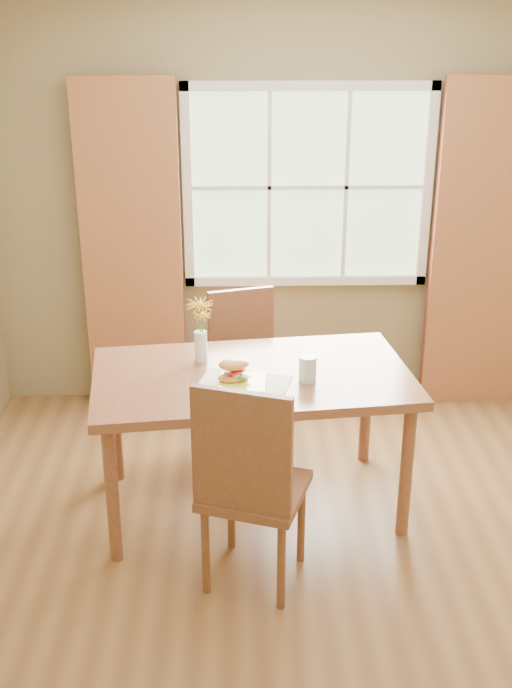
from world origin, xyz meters
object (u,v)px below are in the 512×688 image
object	(u,v)px
chair_near	(249,481)
water_glass	(308,369)
croissant_sandwich	(234,370)
chair_far	(246,364)
dining_table	(252,387)
flower_vase	(200,325)

from	to	relation	value
chair_near	water_glass	size ratio (longest dim) A/B	8.00
chair_near	water_glass	world-z (taller)	chair_near
chair_near	croissant_sandwich	world-z (taller)	chair_near
chair_far	water_glass	distance (m)	0.92
dining_table	chair_near	xyz separation A→B (m)	(-0.03, -0.71, -0.13)
chair_far	croissant_sandwich	size ratio (longest dim) A/B	5.48
chair_far	water_glass	size ratio (longest dim) A/B	7.34
chair_far	dining_table	bearing A→B (deg)	-104.31
dining_table	water_glass	world-z (taller)	water_glass
dining_table	flower_vase	distance (m)	0.43
water_glass	flower_vase	xyz separation A→B (m)	(-0.55, 0.26, 0.14)
chair_near	chair_far	distance (m)	1.41
flower_vase	dining_table	bearing A→B (deg)	-30.97
flower_vase	water_glass	bearing A→B (deg)	-25.63
chair_near	chair_far	xyz separation A→B (m)	(0.01, 1.41, -0.05)
chair_near	flower_vase	size ratio (longest dim) A/B	3.10
dining_table	chair_far	xyz separation A→B (m)	(-0.02, 0.70, -0.18)
croissant_sandwich	flower_vase	bearing A→B (deg)	107.45
chair_far	water_glass	world-z (taller)	chair_far
croissant_sandwich	flower_vase	xyz separation A→B (m)	(-0.18, 0.30, 0.13)
croissant_sandwich	chair_near	bearing A→B (deg)	-96.87
dining_table	croissant_sandwich	xyz separation A→B (m)	(-0.09, -0.13, 0.16)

